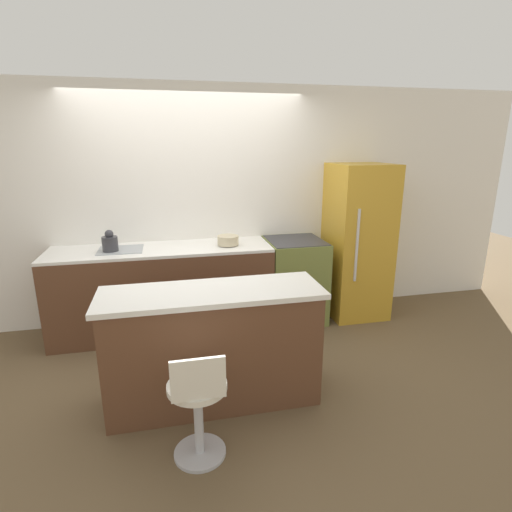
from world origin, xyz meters
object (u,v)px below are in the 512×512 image
Objects in this scene: kettle at (110,242)px; mixing_bowl at (228,240)px; refrigerator at (357,242)px; stool_chair at (198,406)px; oven_range at (294,280)px.

kettle is 0.96× the size of mixing_bowl.
refrigerator reaches higher than stool_chair.
refrigerator reaches higher than kettle.
oven_range is at bearing 179.62° from refrigerator.
kettle is 1.19m from mixing_bowl.
stool_chair is 3.55× the size of mixing_bowl.
kettle is (-2.71, -0.04, 0.15)m from refrigerator.
stool_chair is at bearing -104.55° from mixing_bowl.
stool_chair is (-1.26, -1.94, -0.08)m from oven_range.
oven_range is 4.18× the size of mixing_bowl.
kettle is at bearing -178.76° from oven_range.
refrigerator is 8.18× the size of kettle.
kettle is (-0.70, 1.90, 0.64)m from stool_chair.
refrigerator is at bearing -0.38° from oven_range.
stool_chair is 3.70× the size of kettle.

